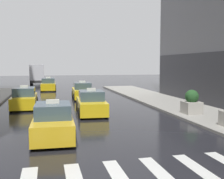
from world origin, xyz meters
TOP-DOWN VIEW (x-y plane):
  - crosswalk_markings at (-0.00, 3.00)m, footprint 11.30×2.80m
  - taxi_lead at (-1.86, 8.14)m, footprint 2.03×4.59m
  - taxi_second at (0.84, 13.75)m, footprint 2.12×4.63m
  - taxi_third at (-3.87, 17.49)m, footprint 1.93×4.54m
  - taxi_fourth at (1.29, 22.22)m, footprint 2.04×4.59m
  - taxi_fifth at (-1.96, 31.86)m, footprint 2.03×4.59m
  - box_truck at (-3.74, 43.25)m, footprint 2.33×7.56m
  - planter_mid_block at (7.26, 11.48)m, footprint 1.10×1.10m

SIDE VIEW (x-z plane):
  - crosswalk_markings at x=0.00m, z-range 0.00..0.01m
  - taxi_lead at x=-1.86m, z-range -0.18..1.63m
  - taxi_second at x=0.84m, z-range -0.18..1.63m
  - taxi_third at x=-3.87m, z-range -0.18..1.63m
  - taxi_fourth at x=1.29m, z-range -0.18..1.63m
  - taxi_fifth at x=-1.96m, z-range -0.18..1.63m
  - planter_mid_block at x=7.26m, z-range 0.07..1.67m
  - box_truck at x=-3.74m, z-range 0.18..3.53m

